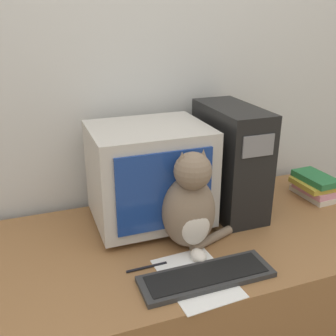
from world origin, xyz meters
TOP-DOWN VIEW (x-y plane):
  - wall_back at (0.00, 0.84)m, footprint 7.00×0.05m
  - desk at (0.00, 0.39)m, footprint 1.74×0.78m
  - crt_monitor at (-0.05, 0.56)m, footprint 0.45×0.37m
  - computer_tower at (0.30, 0.55)m, footprint 0.19×0.40m
  - keyboard at (-0.00, 0.13)m, footprint 0.44×0.14m
  - cat at (0.02, 0.33)m, footprint 0.29×0.24m
  - book_stack at (0.73, 0.51)m, footprint 0.15×0.21m
  - pen at (-0.17, 0.25)m, footprint 0.14×0.01m
  - paper_sheet at (-0.03, 0.14)m, footprint 0.23×0.31m

SIDE VIEW (x-z plane):
  - desk at x=0.00m, z-range 0.00..0.75m
  - paper_sheet at x=-0.03m, z-range 0.75..0.75m
  - pen at x=-0.17m, z-range 0.75..0.76m
  - keyboard at x=0.00m, z-range 0.75..0.77m
  - book_stack at x=0.73m, z-range 0.75..0.86m
  - cat at x=0.02m, z-range 0.72..1.10m
  - crt_monitor at x=-0.05m, z-range 0.75..1.16m
  - computer_tower at x=0.30m, z-range 0.75..1.20m
  - wall_back at x=0.00m, z-range 0.00..2.50m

